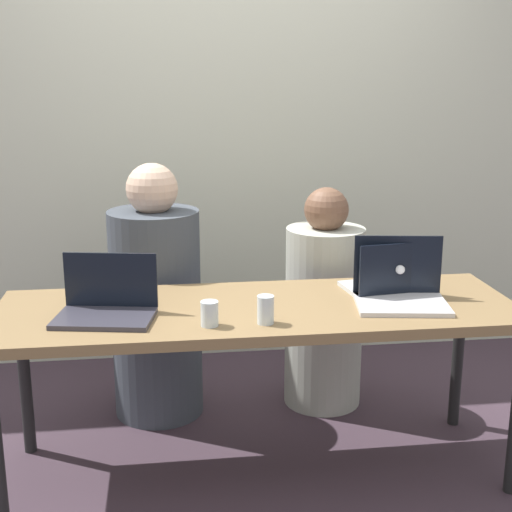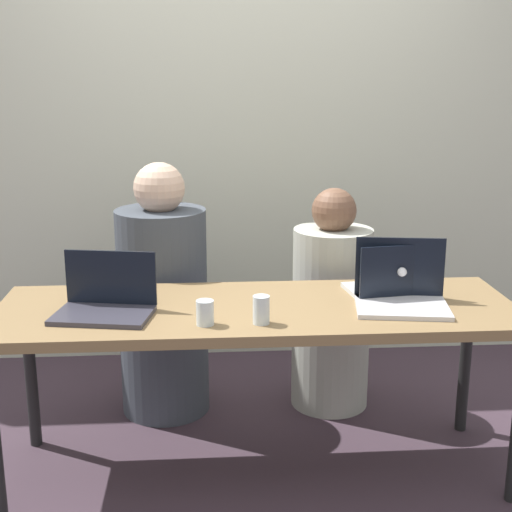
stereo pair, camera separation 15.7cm
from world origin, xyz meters
The scene contains 10 objects.
ground_plane centered at (0.00, 0.00, 0.00)m, with size 12.00×12.00×0.00m, color #3E2E39.
back_wall centered at (0.00, 1.31, 1.24)m, with size 5.15×0.10×2.49m, color beige.
desk centered at (0.00, 0.00, 0.64)m, with size 1.98×0.65×0.70m.
person_on_left centered at (-0.39, 0.59, 0.52)m, with size 0.45×0.45×1.18m.
person_on_right centered at (0.39, 0.59, 0.47)m, with size 0.45×0.45×1.06m.
laptop_front_right centered at (0.55, -0.04, 0.75)m, with size 0.38×0.31×0.25m.
laptop_front_left centered at (-0.56, -0.05, 0.75)m, with size 0.38×0.29×0.22m.
laptop_back_right centered at (0.55, 0.10, 0.75)m, with size 0.36×0.28×0.22m.
water_glass_left centered at (-0.20, -0.19, 0.74)m, with size 0.06×0.06×0.09m.
water_glass_center centered at (0.00, -0.19, 0.74)m, with size 0.06×0.06×0.10m.
Camera 2 is at (-0.19, -2.57, 1.57)m, focal length 50.00 mm.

